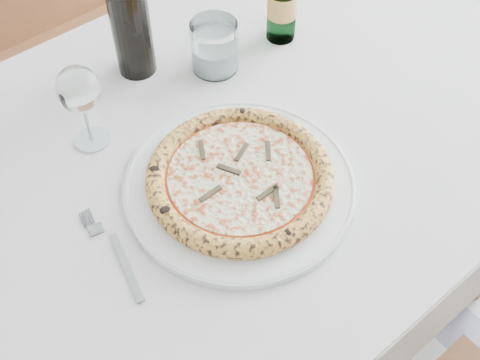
{
  "coord_description": "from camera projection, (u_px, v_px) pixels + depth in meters",
  "views": [
    {
      "loc": [
        -0.41,
        -0.54,
        1.51
      ],
      "look_at": [
        -0.04,
        -0.08,
        0.78
      ],
      "focal_mm": 45.0,
      "sensor_mm": 36.0,
      "label": 1
    }
  ],
  "objects": [
    {
      "name": "floor",
      "position": [
        231.0,
        337.0,
        1.61
      ],
      "size": [
        5.0,
        6.0,
        0.02
      ],
      "primitive_type": "cube",
      "color": "gray",
      "rests_on": "ground"
    },
    {
      "name": "chair_far",
      "position": [
        55.0,
        29.0,
        1.58
      ],
      "size": [
        0.44,
        0.44,
        0.93
      ],
      "color": "brown",
      "rests_on": "floor"
    },
    {
      "name": "wine_bottle",
      "position": [
        129.0,
        14.0,
        1.04
      ],
      "size": [
        0.07,
        0.07,
        0.29
      ],
      "color": "black",
      "rests_on": "dining_table"
    },
    {
      "name": "plate",
      "position": [
        240.0,
        184.0,
        0.95
      ],
      "size": [
        0.37,
        0.37,
        0.02
      ],
      "color": "white",
      "rests_on": "dining_table"
    },
    {
      "name": "tumbler",
      "position": [
        215.0,
        49.0,
        1.11
      ],
      "size": [
        0.09,
        0.09,
        0.1
      ],
      "color": "white",
      "rests_on": "dining_table"
    },
    {
      "name": "pizza",
      "position": [
        240.0,
        177.0,
        0.94
      ],
      "size": [
        0.3,
        0.3,
        0.03
      ],
      "color": "tan",
      "rests_on": "plate"
    },
    {
      "name": "fork",
      "position": [
        116.0,
        254.0,
        0.88
      ],
      "size": [
        0.04,
        0.18,
        0.0
      ],
      "color": "slate",
      "rests_on": "dining_table"
    },
    {
      "name": "wine_glass",
      "position": [
        79.0,
        92.0,
        0.94
      ],
      "size": [
        0.07,
        0.07,
        0.16
      ],
      "color": "silver",
      "rests_on": "dining_table"
    },
    {
      "name": "dining_table",
      "position": [
        205.0,
        184.0,
        1.08
      ],
      "size": [
        1.47,
        0.87,
        0.76
      ],
      "color": "brown",
      "rests_on": "floor"
    }
  ]
}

